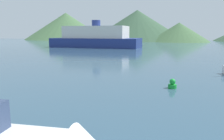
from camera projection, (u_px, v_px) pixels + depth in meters
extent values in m
cube|color=navy|center=(96.00, 43.00, 59.63)|extent=(23.84, 9.35, 2.43)
cube|color=silver|center=(96.00, 32.00, 59.15)|extent=(16.70, 7.93, 3.19)
cylinder|color=navy|center=(96.00, 23.00, 58.75)|extent=(2.30, 2.30, 1.60)
cylinder|color=green|center=(172.00, 86.00, 15.48)|extent=(0.60, 0.60, 0.27)
sphere|color=green|center=(173.00, 82.00, 15.42)|extent=(0.42, 0.42, 0.42)
cone|color=#476B42|center=(66.00, 26.00, 127.02)|extent=(46.59, 46.59, 15.26)
cone|color=#38563D|center=(137.00, 25.00, 111.67)|extent=(48.85, 48.85, 15.27)
cone|color=#476B42|center=(179.00, 32.00, 95.05)|extent=(26.31, 26.31, 8.25)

